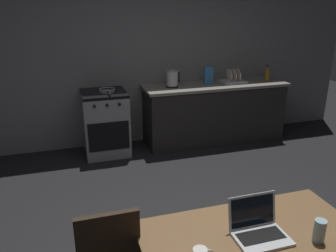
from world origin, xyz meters
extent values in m
plane|color=black|center=(0.00, 0.00, 0.00)|extent=(12.00, 12.00, 0.00)
cube|color=slate|center=(0.30, 2.54, 1.39)|extent=(6.40, 0.10, 2.78)
cube|color=#282623|center=(1.16, 2.19, 0.43)|extent=(2.10, 0.60, 0.85)
cube|color=gray|center=(1.16, 2.19, 0.87)|extent=(2.16, 0.64, 0.04)
cube|color=gray|center=(-0.49, 2.19, 0.43)|extent=(0.60, 0.60, 0.85)
cube|color=black|center=(-0.49, 2.19, 0.87)|extent=(0.60, 0.60, 0.04)
cube|color=black|center=(-0.49, 1.88, 0.36)|extent=(0.54, 0.01, 0.39)
cylinder|color=black|center=(-0.65, 1.88, 0.79)|extent=(0.04, 0.02, 0.04)
cylinder|color=black|center=(-0.49, 1.88, 0.79)|extent=(0.04, 0.02, 0.04)
cylinder|color=black|center=(-0.33, 1.88, 0.79)|extent=(0.04, 0.02, 0.04)
cube|color=brown|center=(0.02, -0.98, 0.70)|extent=(1.36, 0.86, 0.04)
cylinder|color=brown|center=(0.64, -0.61, 0.34)|extent=(0.05, 0.05, 0.68)
cube|color=#2D2116|center=(-0.83, -0.71, 0.69)|extent=(0.38, 0.04, 0.42)
cube|color=silver|center=(0.04, -0.97, 0.72)|extent=(0.32, 0.22, 0.02)
cube|color=black|center=(0.04, -0.96, 0.73)|extent=(0.28, 0.12, 0.00)
cube|color=silver|center=(0.04, -0.84, 0.84)|extent=(0.32, 0.05, 0.21)
cube|color=black|center=(0.04, -0.84, 0.84)|extent=(0.29, 0.04, 0.18)
cylinder|color=black|center=(0.49, 2.19, 0.90)|extent=(0.17, 0.17, 0.02)
cylinder|color=#B2B5BA|center=(0.49, 2.19, 1.01)|extent=(0.17, 0.17, 0.21)
cylinder|color=#B2B5BA|center=(0.49, 2.19, 1.13)|extent=(0.10, 0.10, 0.02)
cube|color=black|center=(0.59, 2.19, 1.03)|extent=(0.02, 0.02, 0.15)
cylinder|color=#8C601E|center=(2.00, 2.14, 0.97)|extent=(0.08, 0.08, 0.16)
cone|color=#8C601E|center=(2.00, 2.14, 1.08)|extent=(0.08, 0.08, 0.06)
cylinder|color=black|center=(2.00, 2.14, 1.12)|extent=(0.03, 0.03, 0.02)
cylinder|color=gray|center=(-0.44, 2.17, 0.90)|extent=(0.20, 0.20, 0.01)
torus|color=gray|center=(-0.44, 2.17, 0.93)|extent=(0.22, 0.22, 0.02)
cylinder|color=black|center=(-0.44, 1.98, 0.91)|extent=(0.02, 0.18, 0.02)
cylinder|color=#99B7C6|center=(0.35, -1.08, 0.79)|extent=(0.07, 0.07, 0.14)
cube|color=#3372B2|center=(1.06, 2.21, 1.02)|extent=(0.13, 0.05, 0.26)
cube|color=silver|center=(1.45, 2.19, 0.91)|extent=(0.34, 0.26, 0.03)
cylinder|color=beige|center=(1.38, 2.19, 1.01)|extent=(0.04, 0.18, 0.18)
cylinder|color=beige|center=(1.45, 2.19, 1.01)|extent=(0.04, 0.18, 0.18)
cylinder|color=beige|center=(1.52, 2.19, 1.01)|extent=(0.04, 0.18, 0.18)
camera|label=1|loc=(-0.99, -2.44, 2.06)|focal=37.23mm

